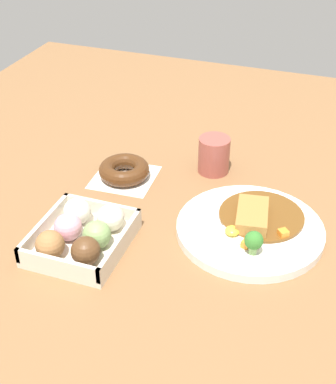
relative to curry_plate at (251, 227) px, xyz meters
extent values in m
plane|color=brown|center=(0.05, 0.13, -0.01)|extent=(1.60, 1.60, 0.00)
cylinder|color=white|center=(0.00, 0.00, 0.00)|extent=(0.28, 0.28, 0.02)
cylinder|color=brown|center=(0.03, -0.01, 0.01)|extent=(0.17, 0.17, 0.01)
cube|color=#A87538|center=(0.01, 0.00, 0.02)|extent=(0.11, 0.07, 0.02)
cylinder|color=white|center=(-0.04, 0.03, 0.01)|extent=(0.06, 0.06, 0.00)
ellipsoid|color=yellow|center=(-0.04, 0.03, 0.02)|extent=(0.03, 0.03, 0.02)
cylinder|color=#8CB766|center=(-0.08, -0.02, 0.01)|extent=(0.01, 0.01, 0.02)
sphere|color=#387A2D|center=(-0.08, -0.02, 0.03)|extent=(0.03, 0.03, 0.03)
cube|color=orange|center=(-0.02, -0.06, 0.01)|extent=(0.02, 0.02, 0.02)
cube|color=orange|center=(-0.07, 0.00, 0.01)|extent=(0.02, 0.02, 0.01)
cube|color=beige|center=(-0.14, 0.29, -0.01)|extent=(0.19, 0.16, 0.01)
cube|color=beige|center=(-0.23, 0.29, 0.01)|extent=(0.01, 0.16, 0.03)
cube|color=beige|center=(-0.05, 0.29, 0.01)|extent=(0.01, 0.16, 0.03)
cube|color=beige|center=(-0.14, 0.21, 0.01)|extent=(0.19, 0.01, 0.03)
cube|color=beige|center=(-0.14, 0.37, 0.01)|extent=(0.19, 0.01, 0.03)
sphere|color=brown|center=(-0.19, 0.25, 0.02)|extent=(0.05, 0.05, 0.05)
sphere|color=#84A860|center=(-0.15, 0.25, 0.02)|extent=(0.05, 0.05, 0.05)
sphere|color=#EFE5C6|center=(-0.09, 0.25, 0.02)|extent=(0.05, 0.05, 0.05)
sphere|color=#9E6B3D|center=(-0.20, 0.32, 0.02)|extent=(0.05, 0.05, 0.05)
sphere|color=pink|center=(-0.14, 0.31, 0.02)|extent=(0.05, 0.05, 0.05)
sphere|color=silver|center=(-0.09, 0.32, 0.02)|extent=(0.05, 0.05, 0.05)
cube|color=white|center=(0.10, 0.31, -0.01)|extent=(0.14, 0.14, 0.00)
torus|color=#4C2B14|center=(0.10, 0.31, 0.01)|extent=(0.11, 0.11, 0.04)
cylinder|color=#9E4C42|center=(0.20, 0.13, 0.03)|extent=(0.07, 0.07, 0.08)
camera|label=1|loc=(-0.84, -0.13, 0.65)|focal=51.24mm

